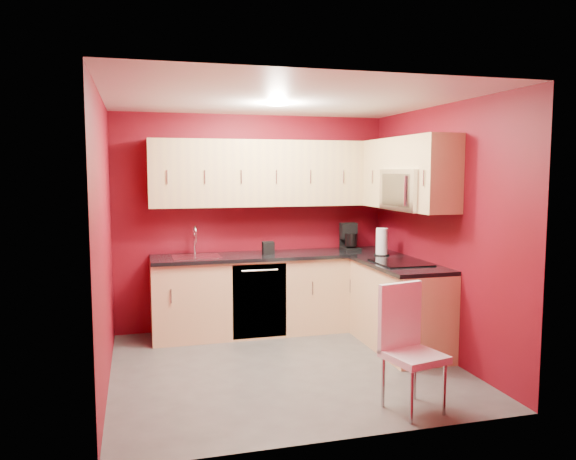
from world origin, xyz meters
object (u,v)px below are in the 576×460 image
sink (196,254)px  coffee_maker (350,237)px  paper_towel (382,242)px  microwave (413,190)px  napkin_holder (268,248)px  dining_chair (414,349)px

sink → coffee_maker: (1.83, 0.03, 0.13)m
coffee_maker → paper_towel: (0.19, -0.47, -0.01)m
microwave → napkin_holder: bearing=142.3°
coffee_maker → sink: bearing=-179.8°
sink → paper_towel: 2.07m
microwave → dining_chair: (-0.69, -1.40, -1.17)m
napkin_holder → coffee_maker: bearing=2.6°
coffee_maker → dining_chair: bearing=-100.8°
napkin_holder → dining_chair: size_ratio=0.14×
coffee_maker → napkin_holder: bearing=-178.2°
napkin_holder → dining_chair: bearing=-76.2°
microwave → sink: (-2.09, 1.00, -0.72)m
microwave → napkin_holder: microwave is taller
dining_chair → microwave: bearing=51.1°
coffee_maker → paper_towel: size_ratio=1.06×
napkin_holder → paper_towel: bearing=-19.5°
microwave → coffee_maker: bearing=104.2°
microwave → coffee_maker: 1.22m
sink → dining_chair: sink is taller
microwave → sink: 2.43m
coffee_maker → napkin_holder: (-1.02, -0.05, -0.09)m
microwave → dining_chair: size_ratio=0.78×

